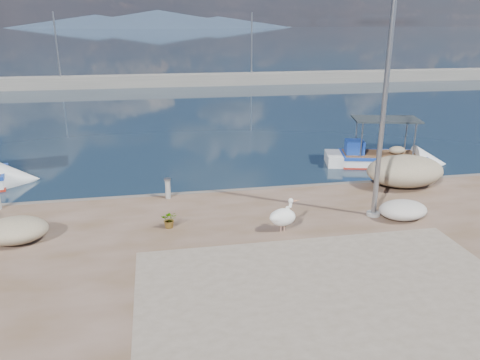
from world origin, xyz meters
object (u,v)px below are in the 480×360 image
at_px(boat_right, 381,160).
at_px(lamp_post, 383,115).
at_px(pelican, 283,216).
at_px(bollard_near, 168,188).

xyz_separation_m(boat_right, lamp_post, (-3.72, -6.84, 3.59)).
distance_m(boat_right, pelican, 10.26).
bearing_deg(bollard_near, pelican, -46.21).
distance_m(boat_right, bollard_near, 11.05).
distance_m(pelican, bollard_near, 4.78).
bearing_deg(lamp_post, pelican, -168.47).
xyz_separation_m(lamp_post, bollard_near, (-6.54, 2.79, -2.90)).
relative_size(boat_right, lamp_post, 0.81).
bearing_deg(pelican, boat_right, 26.10).
height_order(boat_right, lamp_post, lamp_post).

